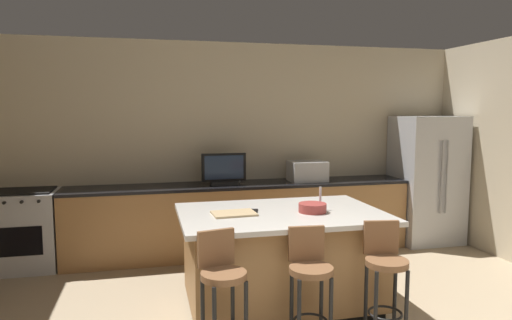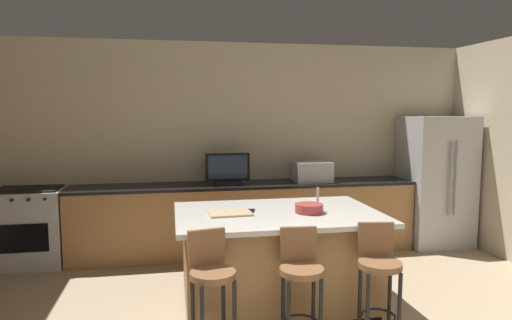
{
  "view_description": "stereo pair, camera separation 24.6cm",
  "coord_description": "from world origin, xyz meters",
  "px_view_note": "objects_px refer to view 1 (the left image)",
  "views": [
    {
      "loc": [
        -1.22,
        -1.85,
        1.86
      ],
      "look_at": [
        -0.1,
        2.82,
        1.34
      ],
      "focal_mm": 31.95,
      "sensor_mm": 36.0,
      "label": 1
    },
    {
      "loc": [
        -0.98,
        -1.9,
        1.86
      ],
      "look_at": [
        -0.1,
        2.82,
        1.34
      ],
      "focal_mm": 31.95,
      "sensor_mm": 36.0,
      "label": 2
    }
  ],
  "objects_px": {
    "bar_stool_center": "(310,278)",
    "cell_phone": "(254,211)",
    "bar_stool_right": "(385,271)",
    "kitchen_island": "(281,259)",
    "tv_monitor": "(224,170)",
    "range_oven": "(22,230)",
    "microwave": "(307,171)",
    "fruit_bowl": "(312,208)",
    "refrigerator": "(426,179)",
    "cutting_board": "(234,213)",
    "bar_stool_left": "(222,285)"
  },
  "relations": [
    {
      "from": "bar_stool_right",
      "to": "kitchen_island",
      "type": "bearing_deg",
      "value": 138.71
    },
    {
      "from": "bar_stool_right",
      "to": "cutting_board",
      "type": "bearing_deg",
      "value": 153.93
    },
    {
      "from": "fruit_bowl",
      "to": "cell_phone",
      "type": "relative_size",
      "value": 1.72
    },
    {
      "from": "range_oven",
      "to": "microwave",
      "type": "distance_m",
      "value": 3.57
    },
    {
      "from": "microwave",
      "to": "fruit_bowl",
      "type": "bearing_deg",
      "value": -108.48
    },
    {
      "from": "bar_stool_left",
      "to": "refrigerator",
      "type": "bearing_deg",
      "value": 23.26
    },
    {
      "from": "tv_monitor",
      "to": "bar_stool_right",
      "type": "distance_m",
      "value": 2.66
    },
    {
      "from": "tv_monitor",
      "to": "bar_stool_center",
      "type": "xyz_separation_m",
      "value": [
        0.26,
        -2.43,
        -0.54
      ]
    },
    {
      "from": "refrigerator",
      "to": "bar_stool_left",
      "type": "xyz_separation_m",
      "value": [
        -3.33,
        -2.42,
        -0.31
      ]
    },
    {
      "from": "range_oven",
      "to": "bar_stool_center",
      "type": "bearing_deg",
      "value": -43.18
    },
    {
      "from": "refrigerator",
      "to": "bar_stool_right",
      "type": "height_order",
      "value": "refrigerator"
    },
    {
      "from": "fruit_bowl",
      "to": "range_oven",
      "type": "bearing_deg",
      "value": 148.39
    },
    {
      "from": "kitchen_island",
      "to": "cutting_board",
      "type": "relative_size",
      "value": 4.85
    },
    {
      "from": "refrigerator",
      "to": "tv_monitor",
      "type": "xyz_separation_m",
      "value": [
        -2.9,
        0.01,
        0.22
      ]
    },
    {
      "from": "refrigerator",
      "to": "range_oven",
      "type": "distance_m",
      "value": 5.3
    },
    {
      "from": "microwave",
      "to": "cutting_board",
      "type": "distance_m",
      "value": 2.17
    },
    {
      "from": "range_oven",
      "to": "bar_stool_left",
      "type": "relative_size",
      "value": 0.97
    },
    {
      "from": "kitchen_island",
      "to": "range_oven",
      "type": "height_order",
      "value": "range_oven"
    },
    {
      "from": "bar_stool_center",
      "to": "bar_stool_left",
      "type": "bearing_deg",
      "value": -175.23
    },
    {
      "from": "range_oven",
      "to": "fruit_bowl",
      "type": "bearing_deg",
      "value": -31.61
    },
    {
      "from": "kitchen_island",
      "to": "microwave",
      "type": "xyz_separation_m",
      "value": [
        0.88,
        1.71,
        0.58
      ]
    },
    {
      "from": "tv_monitor",
      "to": "kitchen_island",
      "type": "bearing_deg",
      "value": -81.1
    },
    {
      "from": "tv_monitor",
      "to": "bar_stool_left",
      "type": "xyz_separation_m",
      "value": [
        -0.43,
        -2.43,
        -0.53
      ]
    },
    {
      "from": "cell_phone",
      "to": "range_oven",
      "type": "bearing_deg",
      "value": 161.8
    },
    {
      "from": "tv_monitor",
      "to": "cell_phone",
      "type": "distance_m",
      "value": 1.59
    },
    {
      "from": "fruit_bowl",
      "to": "microwave",
      "type": "bearing_deg",
      "value": 71.52
    },
    {
      "from": "microwave",
      "to": "bar_stool_left",
      "type": "relative_size",
      "value": 0.5
    },
    {
      "from": "microwave",
      "to": "cell_phone",
      "type": "distance_m",
      "value": 1.98
    },
    {
      "from": "range_oven",
      "to": "tv_monitor",
      "type": "xyz_separation_m",
      "value": [
        2.38,
        -0.05,
        0.64
      ]
    },
    {
      "from": "bar_stool_left",
      "to": "microwave",
      "type": "bearing_deg",
      "value": 45.06
    },
    {
      "from": "kitchen_island",
      "to": "cell_phone",
      "type": "bearing_deg",
      "value": 162.68
    },
    {
      "from": "refrigerator",
      "to": "range_oven",
      "type": "height_order",
      "value": "refrigerator"
    },
    {
      "from": "microwave",
      "to": "bar_stool_right",
      "type": "bearing_deg",
      "value": -95.44
    },
    {
      "from": "refrigerator",
      "to": "range_oven",
      "type": "relative_size",
      "value": 1.89
    },
    {
      "from": "bar_stool_center",
      "to": "cell_phone",
      "type": "bearing_deg",
      "value": 110.86
    },
    {
      "from": "bar_stool_center",
      "to": "fruit_bowl",
      "type": "xyz_separation_m",
      "value": [
        0.27,
        0.69,
        0.4
      ]
    },
    {
      "from": "cutting_board",
      "to": "bar_stool_center",
      "type": "bearing_deg",
      "value": -59.5
    },
    {
      "from": "microwave",
      "to": "tv_monitor",
      "type": "xyz_separation_m",
      "value": [
        -1.14,
        -0.05,
        0.05
      ]
    },
    {
      "from": "tv_monitor",
      "to": "cutting_board",
      "type": "height_order",
      "value": "tv_monitor"
    },
    {
      "from": "tv_monitor",
      "to": "bar_stool_right",
      "type": "relative_size",
      "value": 0.59
    },
    {
      "from": "kitchen_island",
      "to": "range_oven",
      "type": "bearing_deg",
      "value": 147.09
    },
    {
      "from": "kitchen_island",
      "to": "refrigerator",
      "type": "relative_size",
      "value": 1.05
    },
    {
      "from": "refrigerator",
      "to": "cell_phone",
      "type": "xyz_separation_m",
      "value": [
        -2.88,
        -1.57,
        0.04
      ]
    },
    {
      "from": "bar_stool_right",
      "to": "microwave",
      "type": "bearing_deg",
      "value": 94.18
    },
    {
      "from": "bar_stool_right",
      "to": "cell_phone",
      "type": "xyz_separation_m",
      "value": [
        -0.88,
        0.86,
        0.35
      ]
    },
    {
      "from": "tv_monitor",
      "to": "bar_stool_center",
      "type": "bearing_deg",
      "value": -83.83
    },
    {
      "from": "microwave",
      "to": "fruit_bowl",
      "type": "xyz_separation_m",
      "value": [
        -0.6,
        -1.8,
        -0.09
      ]
    },
    {
      "from": "bar_stool_left",
      "to": "cell_phone",
      "type": "xyz_separation_m",
      "value": [
        0.44,
        0.85,
        0.35
      ]
    },
    {
      "from": "refrigerator",
      "to": "cutting_board",
      "type": "distance_m",
      "value": 3.51
    },
    {
      "from": "kitchen_island",
      "to": "cutting_board",
      "type": "distance_m",
      "value": 0.64
    }
  ]
}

